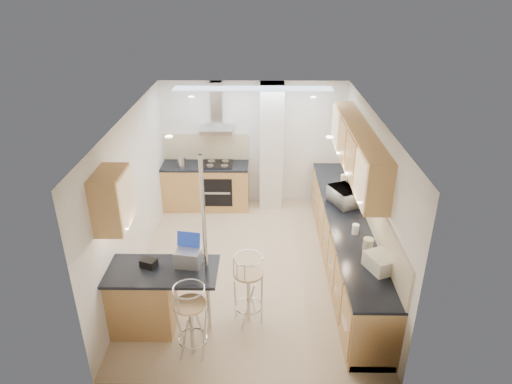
{
  "coord_description": "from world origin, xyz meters",
  "views": [
    {
      "loc": [
        0.15,
        -6.19,
        4.34
      ],
      "look_at": [
        0.07,
        0.2,
        1.24
      ],
      "focal_mm": 32.0,
      "sensor_mm": 36.0,
      "label": 1
    }
  ],
  "objects_px": {
    "laptop": "(188,258)",
    "bar_stool_near": "(191,321)",
    "microwave": "(344,196)",
    "bar_stool_end": "(248,289)",
    "bread_bin": "(380,262)"
  },
  "relations": [
    {
      "from": "laptop",
      "to": "bread_bin",
      "type": "distance_m",
      "value": 2.44
    },
    {
      "from": "microwave",
      "to": "laptop",
      "type": "relative_size",
      "value": 1.63
    },
    {
      "from": "microwave",
      "to": "bread_bin",
      "type": "xyz_separation_m",
      "value": [
        0.18,
        -1.79,
        -0.04
      ]
    },
    {
      "from": "bar_stool_end",
      "to": "bread_bin",
      "type": "xyz_separation_m",
      "value": [
        1.68,
        -0.08,
        0.5
      ]
    },
    {
      "from": "microwave",
      "to": "bar_stool_end",
      "type": "relative_size",
      "value": 0.5
    },
    {
      "from": "bar_stool_end",
      "to": "bread_bin",
      "type": "distance_m",
      "value": 1.76
    },
    {
      "from": "bar_stool_end",
      "to": "bar_stool_near",
      "type": "bearing_deg",
      "value": 178.26
    },
    {
      "from": "microwave",
      "to": "laptop",
      "type": "height_order",
      "value": "microwave"
    },
    {
      "from": "laptop",
      "to": "bar_stool_near",
      "type": "relative_size",
      "value": 0.31
    },
    {
      "from": "laptop",
      "to": "bar_stool_near",
      "type": "xyz_separation_m",
      "value": [
        0.08,
        -0.56,
        -0.54
      ]
    },
    {
      "from": "microwave",
      "to": "bar_stool_end",
      "type": "height_order",
      "value": "microwave"
    },
    {
      "from": "bar_stool_near",
      "to": "bread_bin",
      "type": "xyz_separation_m",
      "value": [
        2.36,
        0.53,
        0.51
      ]
    },
    {
      "from": "microwave",
      "to": "bar_stool_end",
      "type": "distance_m",
      "value": 2.34
    },
    {
      "from": "microwave",
      "to": "bread_bin",
      "type": "distance_m",
      "value": 1.8
    },
    {
      "from": "laptop",
      "to": "bar_stool_near",
      "type": "distance_m",
      "value": 0.78
    }
  ]
}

